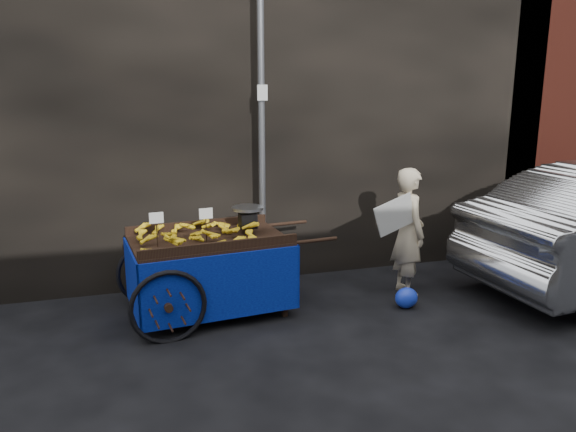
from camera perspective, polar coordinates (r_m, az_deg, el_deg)
name	(u,v)px	position (r m, az deg, el deg)	size (l,w,h in m)	color
ground	(266,332)	(5.92, -2.26, -11.73)	(80.00, 80.00, 0.00)	black
building_wall	(245,84)	(7.98, -4.38, 13.27)	(13.50, 2.00, 5.00)	black
street_pole	(262,127)	(6.71, -2.69, 9.06)	(0.12, 0.10, 4.00)	slate
banana_cart	(204,247)	(6.18, -8.50, -3.11)	(2.39, 1.30, 1.25)	black
vendor	(408,232)	(6.85, 12.12, -1.58)	(0.76, 0.57, 1.55)	beige
plastic_bag	(406,298)	(6.61, 11.93, -8.13)	(0.27, 0.21, 0.24)	blue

